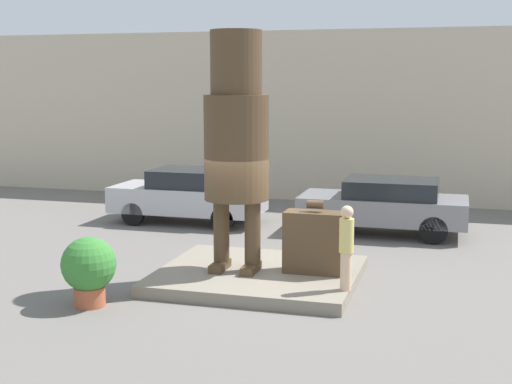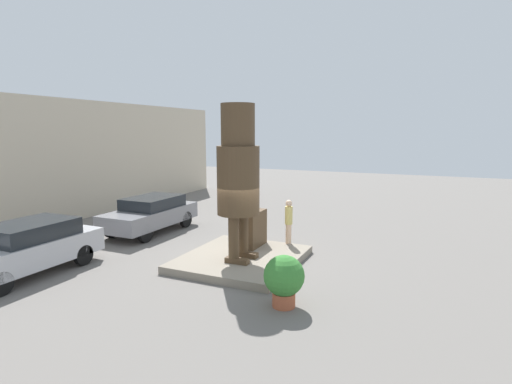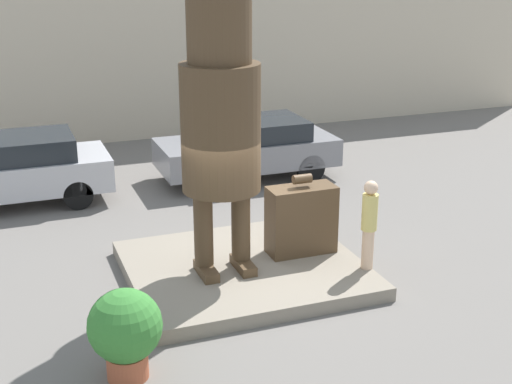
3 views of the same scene
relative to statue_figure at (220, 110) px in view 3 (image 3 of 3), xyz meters
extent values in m
plane|color=slate|center=(0.42, 0.11, -3.01)|extent=(60.00, 60.00, 0.00)
cube|color=gray|center=(0.42, 0.11, -2.89)|extent=(3.95, 3.52, 0.24)
cube|color=beige|center=(0.42, 10.24, -0.19)|extent=(28.00, 0.60, 5.65)
cube|color=#4C3823|center=(-0.33, -0.11, -2.69)|extent=(0.25, 0.73, 0.16)
cube|color=#4C3823|center=(0.33, -0.11, -2.69)|extent=(0.25, 0.73, 0.16)
cylinder|color=#4C3823|center=(-0.33, 0.00, -1.97)|extent=(0.32, 0.32, 1.28)
cylinder|color=#4C3823|center=(0.33, 0.00, -1.97)|extent=(0.32, 0.32, 1.28)
cylinder|color=#4C3823|center=(0.00, 0.00, -0.30)|extent=(1.28, 1.28, 2.06)
cylinder|color=#4C3823|center=(0.00, 0.00, 1.35)|extent=(1.01, 1.01, 1.24)
cube|color=#4C3823|center=(1.55, 0.23, -2.16)|extent=(1.21, 0.55, 1.23)
cylinder|color=#4C3823|center=(1.55, 0.23, -1.40)|extent=(0.33, 0.16, 0.16)
cylinder|color=beige|center=(2.33, -0.79, -2.42)|extent=(0.20, 0.20, 0.70)
cylinder|color=#DBC66B|center=(2.33, -0.79, -1.75)|extent=(0.27, 0.27, 0.63)
sphere|color=beige|center=(2.33, -0.79, -1.33)|extent=(0.23, 0.23, 0.23)
cube|color=#B7B7BC|center=(-3.15, 5.38, -2.33)|extent=(4.26, 1.85, 0.72)
cube|color=#1E2328|center=(-2.94, 5.38, -1.72)|extent=(2.34, 1.67, 0.49)
cylinder|color=black|center=(-1.83, 4.54, -2.69)|extent=(0.64, 0.18, 0.64)
cylinder|color=black|center=(-1.83, 6.22, -2.69)|extent=(0.64, 0.18, 0.64)
cube|color=gray|center=(2.35, 5.31, -2.33)|extent=(4.32, 1.86, 0.66)
cube|color=#1E2328|center=(2.57, 5.31, -1.77)|extent=(2.37, 1.67, 0.46)
cylinder|color=black|center=(1.01, 4.47, -2.66)|extent=(0.70, 0.18, 0.70)
cylinder|color=black|center=(1.01, 6.15, -2.66)|extent=(0.70, 0.18, 0.70)
cylinder|color=black|center=(3.69, 4.47, -2.66)|extent=(0.70, 0.18, 0.70)
cylinder|color=black|center=(3.69, 6.15, -2.66)|extent=(0.70, 0.18, 0.70)
cylinder|color=#AD5638|center=(-2.07, -2.25, -2.83)|extent=(0.55, 0.55, 0.35)
sphere|color=#387F33|center=(-2.07, -2.25, -2.24)|extent=(0.99, 0.99, 0.99)
camera|label=1|loc=(4.21, -13.31, 1.02)|focal=50.00mm
camera|label=2|loc=(-10.60, -5.38, 1.16)|focal=28.00mm
camera|label=3|loc=(-3.35, -10.51, 2.42)|focal=50.00mm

